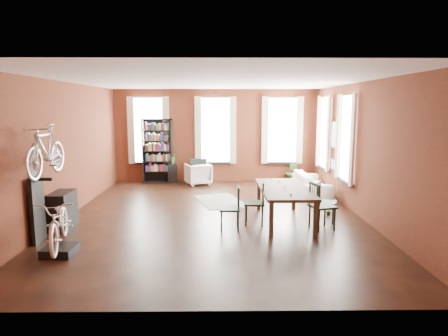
{
  "coord_description": "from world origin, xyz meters",
  "views": [
    {
      "loc": [
        0.12,
        -9.34,
        2.64
      ],
      "look_at": [
        0.24,
        0.6,
        1.09
      ],
      "focal_mm": 32.0,
      "sensor_mm": 36.0,
      "label": 1
    }
  ],
  "objects_px": {
    "console_table": "(62,210)",
    "dining_chair_d": "(327,202)",
    "bookshelf": "(157,151)",
    "dining_chair_a": "(230,209)",
    "white_armchair": "(198,173)",
    "cream_sofa": "(312,180)",
    "dining_chair_b": "(254,203)",
    "bike_trainer": "(60,250)",
    "bicycle_floor": "(58,200)",
    "dining_table": "(284,205)",
    "plant_stand": "(172,173)",
    "dining_chair_c": "(322,206)"
  },
  "relations": [
    {
      "from": "cream_sofa",
      "to": "bicycle_floor",
      "type": "distance_m",
      "value": 7.62
    },
    {
      "from": "bike_trainer",
      "to": "plant_stand",
      "type": "xyz_separation_m",
      "value": [
        1.22,
        6.78,
        0.24
      ]
    },
    {
      "from": "dining_chair_b",
      "to": "dining_chair_d",
      "type": "relative_size",
      "value": 1.06
    },
    {
      "from": "white_armchair",
      "to": "cream_sofa",
      "type": "xyz_separation_m",
      "value": [
        3.54,
        -1.32,
        0.01
      ]
    },
    {
      "from": "dining_table",
      "to": "bike_trainer",
      "type": "height_order",
      "value": "dining_table"
    },
    {
      "from": "dining_chair_b",
      "to": "bicycle_floor",
      "type": "relative_size",
      "value": 0.57
    },
    {
      "from": "dining_table",
      "to": "dining_chair_b",
      "type": "bearing_deg",
      "value": -168.43
    },
    {
      "from": "dining_chair_c",
      "to": "bike_trainer",
      "type": "height_order",
      "value": "dining_chair_c"
    },
    {
      "from": "bookshelf",
      "to": "bicycle_floor",
      "type": "distance_m",
      "value": 6.81
    },
    {
      "from": "bookshelf",
      "to": "plant_stand",
      "type": "height_order",
      "value": "bookshelf"
    },
    {
      "from": "cream_sofa",
      "to": "bike_trainer",
      "type": "distance_m",
      "value": 7.63
    },
    {
      "from": "dining_chair_b",
      "to": "console_table",
      "type": "height_order",
      "value": "dining_chair_b"
    },
    {
      "from": "dining_table",
      "to": "dining_chair_b",
      "type": "distance_m",
      "value": 0.71
    },
    {
      "from": "dining_chair_d",
      "to": "dining_chair_a",
      "type": "bearing_deg",
      "value": 127.53
    },
    {
      "from": "dining_chair_a",
      "to": "dining_chair_d",
      "type": "distance_m",
      "value": 2.31
    },
    {
      "from": "dining_chair_d",
      "to": "bicycle_floor",
      "type": "height_order",
      "value": "bicycle_floor"
    },
    {
      "from": "dining_chair_d",
      "to": "cream_sofa",
      "type": "bearing_deg",
      "value": 15.74
    },
    {
      "from": "dining_chair_b",
      "to": "bookshelf",
      "type": "xyz_separation_m",
      "value": [
        -2.91,
        4.95,
        0.61
      ]
    },
    {
      "from": "cream_sofa",
      "to": "bike_trainer",
      "type": "relative_size",
      "value": 3.88
    },
    {
      "from": "dining_chair_a",
      "to": "plant_stand",
      "type": "distance_m",
      "value": 5.68
    },
    {
      "from": "dining_chair_c",
      "to": "bike_trainer",
      "type": "bearing_deg",
      "value": 88.47
    },
    {
      "from": "white_armchair",
      "to": "bicycle_floor",
      "type": "distance_m",
      "value": 6.76
    },
    {
      "from": "console_table",
      "to": "dining_chair_d",
      "type": "bearing_deg",
      "value": 4.16
    },
    {
      "from": "dining_chair_b",
      "to": "dining_chair_c",
      "type": "distance_m",
      "value": 1.48
    },
    {
      "from": "plant_stand",
      "to": "bookshelf",
      "type": "bearing_deg",
      "value": 180.0
    },
    {
      "from": "console_table",
      "to": "bicycle_floor",
      "type": "relative_size",
      "value": 0.47
    },
    {
      "from": "dining_chair_c",
      "to": "bookshelf",
      "type": "xyz_separation_m",
      "value": [
        -4.34,
        5.34,
        0.59
      ]
    },
    {
      "from": "dining_table",
      "to": "bicycle_floor",
      "type": "relative_size",
      "value": 1.39
    },
    {
      "from": "cream_sofa",
      "to": "console_table",
      "type": "distance_m",
      "value": 7.15
    },
    {
      "from": "bike_trainer",
      "to": "bicycle_floor",
      "type": "bearing_deg",
      "value": 29.08
    },
    {
      "from": "dining_table",
      "to": "plant_stand",
      "type": "bearing_deg",
      "value": 121.97
    },
    {
      "from": "dining_chair_a",
      "to": "dining_chair_d",
      "type": "bearing_deg",
      "value": 105.85
    },
    {
      "from": "dining_chair_d",
      "to": "dining_chair_b",
      "type": "bearing_deg",
      "value": 118.72
    },
    {
      "from": "white_armchair",
      "to": "console_table",
      "type": "distance_m",
      "value": 5.52
    },
    {
      "from": "bookshelf",
      "to": "dining_chair_b",
      "type": "bearing_deg",
      "value": -59.58
    },
    {
      "from": "bike_trainer",
      "to": "console_table",
      "type": "bearing_deg",
      "value": 109.04
    },
    {
      "from": "dining_chair_c",
      "to": "cream_sofa",
      "type": "distance_m",
      "value": 3.69
    },
    {
      "from": "dining_chair_d",
      "to": "console_table",
      "type": "distance_m",
      "value": 5.87
    },
    {
      "from": "dining_chair_a",
      "to": "dining_chair_d",
      "type": "height_order",
      "value": "dining_chair_a"
    },
    {
      "from": "dining_chair_d",
      "to": "white_armchair",
      "type": "relative_size",
      "value": 1.16
    },
    {
      "from": "white_armchair",
      "to": "cream_sofa",
      "type": "height_order",
      "value": "cream_sofa"
    },
    {
      "from": "dining_chair_a",
      "to": "bookshelf",
      "type": "relative_size",
      "value": 0.43
    },
    {
      "from": "bookshelf",
      "to": "cream_sofa",
      "type": "height_order",
      "value": "bookshelf"
    },
    {
      "from": "dining_chair_d",
      "to": "bookshelf",
      "type": "relative_size",
      "value": 0.42
    },
    {
      "from": "dining_chair_a",
      "to": "bicycle_floor",
      "type": "height_order",
      "value": "bicycle_floor"
    },
    {
      "from": "dining_chair_b",
      "to": "bike_trainer",
      "type": "xyz_separation_m",
      "value": [
        -3.64,
        -1.83,
        -0.41
      ]
    },
    {
      "from": "dining_chair_d",
      "to": "bike_trainer",
      "type": "relative_size",
      "value": 1.7
    },
    {
      "from": "dining_chair_a",
      "to": "console_table",
      "type": "distance_m",
      "value": 3.63
    },
    {
      "from": "dining_chair_c",
      "to": "dining_chair_d",
      "type": "relative_size",
      "value": 1.12
    },
    {
      "from": "white_armchair",
      "to": "dining_chair_a",
      "type": "bearing_deg",
      "value": 79.49
    }
  ]
}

